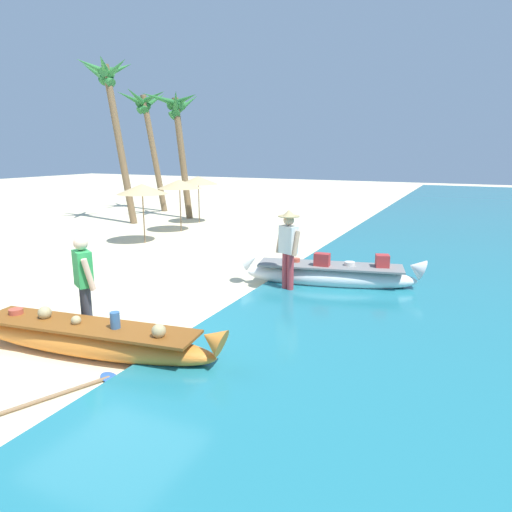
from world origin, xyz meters
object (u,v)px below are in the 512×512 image
(person_vendor_hatted, at_px, (288,246))
(paddle, at_px, (76,388))
(palm_tree_mid_cluster, at_px, (110,92))
(boat_white_midground, at_px, (330,275))
(palm_tree_leaning_seaward, at_px, (176,117))
(boat_orange_foreground, at_px, (88,338))
(person_tourist_customer, at_px, (84,281))
(palm_tree_tall_inland, at_px, (146,115))

(person_vendor_hatted, height_order, paddle, person_vendor_hatted)
(palm_tree_mid_cluster, height_order, paddle, palm_tree_mid_cluster)
(boat_white_midground, height_order, palm_tree_mid_cluster, palm_tree_mid_cluster)
(person_vendor_hatted, distance_m, palm_tree_leaning_seaward, 12.28)
(boat_orange_foreground, height_order, person_tourist_customer, person_tourist_customer)
(palm_tree_tall_inland, relative_size, palm_tree_leaning_seaward, 1.08)
(boat_orange_foreground, distance_m, palm_tree_tall_inland, 17.55)
(boat_white_midground, height_order, person_vendor_hatted, person_vendor_hatted)
(boat_orange_foreground, xyz_separation_m, person_vendor_hatted, (1.55, 4.06, 0.76))
(boat_orange_foreground, height_order, paddle, boat_orange_foreground)
(palm_tree_mid_cluster, bearing_deg, paddle, -50.27)
(palm_tree_leaning_seaward, bearing_deg, person_vendor_hatted, -44.43)
(person_vendor_hatted, bearing_deg, boat_white_midground, 47.88)
(boat_white_midground, bearing_deg, paddle, -105.86)
(person_tourist_customer, xyz_separation_m, palm_tree_tall_inland, (-9.26, 13.44, 3.65))
(boat_orange_foreground, relative_size, paddle, 3.00)
(boat_orange_foreground, relative_size, boat_white_midground, 1.10)
(palm_tree_mid_cluster, bearing_deg, boat_orange_foreground, -50.03)
(person_vendor_hatted, relative_size, person_tourist_customer, 1.06)
(person_vendor_hatted, relative_size, paddle, 1.21)
(boat_white_midground, height_order, palm_tree_tall_inland, palm_tree_tall_inland)
(person_vendor_hatted, bearing_deg, palm_tree_mid_cluster, 148.73)
(boat_orange_foreground, xyz_separation_m, paddle, (0.63, -0.84, -0.24))
(boat_white_midground, xyz_separation_m, paddle, (-1.61, -5.67, -0.27))
(palm_tree_tall_inland, height_order, palm_tree_mid_cluster, palm_tree_mid_cluster)
(palm_tree_leaning_seaward, bearing_deg, palm_tree_tall_inland, 150.82)
(boat_orange_foreground, distance_m, paddle, 1.08)
(boat_white_midground, relative_size, palm_tree_leaning_seaward, 0.73)
(boat_orange_foreground, height_order, palm_tree_tall_inland, palm_tree_tall_inland)
(person_vendor_hatted, relative_size, palm_tree_mid_cluster, 0.27)
(palm_tree_leaning_seaward, bearing_deg, boat_orange_foreground, -60.79)
(palm_tree_mid_cluster, relative_size, paddle, 4.49)
(palm_tree_mid_cluster, bearing_deg, palm_tree_leaning_seaward, 52.78)
(person_vendor_hatted, xyz_separation_m, palm_tree_leaning_seaward, (-8.44, 8.27, 3.32))
(boat_white_midground, relative_size, person_tourist_customer, 2.40)
(boat_orange_foreground, height_order, palm_tree_leaning_seaward, palm_tree_leaning_seaward)
(boat_orange_foreground, height_order, palm_tree_mid_cluster, palm_tree_mid_cluster)
(person_tourist_customer, bearing_deg, paddle, -49.89)
(boat_orange_foreground, bearing_deg, person_vendor_hatted, 69.16)
(boat_white_midground, distance_m, palm_tree_leaning_seaward, 12.50)
(palm_tree_mid_cluster, bearing_deg, person_tourist_customer, -50.32)
(boat_white_midground, xyz_separation_m, person_vendor_hatted, (-0.69, -0.77, 0.73))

